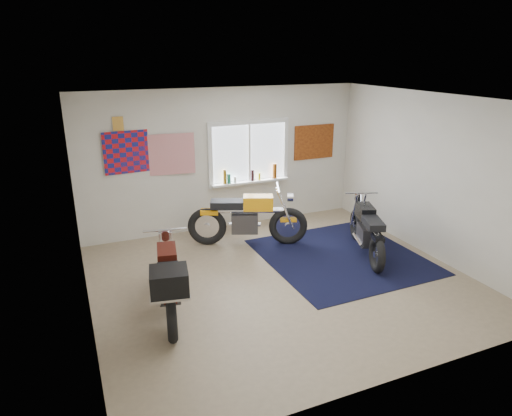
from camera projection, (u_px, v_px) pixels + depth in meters
name	position (u px, v px, depth m)	size (l,w,h in m)	color
ground	(281.00, 280.00, 6.98)	(5.50, 5.50, 0.00)	#9E896B
room_shell	(283.00, 176.00, 6.45)	(5.50, 5.50, 5.50)	white
navy_rug	(341.00, 256.00, 7.76)	(2.50, 2.60, 0.01)	black
window_assembly	(249.00, 157.00, 8.87)	(1.66, 0.17, 1.26)	white
oil_bottles	(250.00, 175.00, 8.92)	(1.13, 0.09, 0.30)	brown
flag_display	(118.00, 124.00, 7.73)	(1.60, 0.10, 1.17)	red
triumph_poster	(314.00, 142.00, 9.36)	(0.90, 0.03, 0.70)	#A54C14
yellow_triumph	(247.00, 219.00, 8.13)	(2.04, 0.98, 1.08)	black
black_chrome_bike	(367.00, 231.00, 7.73)	(0.85, 1.82, 0.98)	black
maroon_tourer	(169.00, 282.00, 5.84)	(0.78, 1.96, 1.00)	black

